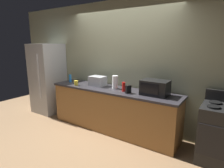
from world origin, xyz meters
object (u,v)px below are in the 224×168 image
cordless_phone (128,89)px  bottle_spray_cleaner (70,78)px  paper_towel_roll (115,82)px  refrigerator (48,78)px  stove_range (221,134)px  microwave (155,88)px  bottle_hot_sauce (124,87)px  toaster_oven (98,81)px  mug_yellow (76,83)px

cordless_phone → bottle_spray_cleaner: bearing=-165.6°
paper_towel_roll → bottle_spray_cleaner: bearing=-178.1°
refrigerator → paper_towel_roll: size_ratio=6.67×
stove_range → bottle_spray_cleaner: (-3.22, 0.01, 0.53)m
microwave → bottle_hot_sauce: microwave is taller
refrigerator → cordless_phone: (2.50, -0.12, 0.07)m
refrigerator → toaster_oven: 1.63m
refrigerator → bottle_spray_cleaner: 0.84m
refrigerator → bottle_spray_cleaner: size_ratio=9.93×
toaster_oven → paper_towel_roll: bearing=-1.2°
stove_range → bottle_spray_cleaner: size_ratio=5.96×
microwave → refrigerator: bearing=-179.1°
microwave → cordless_phone: size_ratio=3.20×
toaster_oven → mug_yellow: toaster_oven is taller
cordless_phone → mug_yellow: size_ratio=1.44×
cordless_phone → bottle_hot_sauce: 0.16m
stove_range → cordless_phone: (-1.55, -0.12, 0.51)m
bottle_hot_sauce → mug_yellow: bottle_hot_sauce is taller
bottle_spray_cleaner → mug_yellow: bottle_spray_cleaner is taller
paper_towel_roll → mug_yellow: paper_towel_roll is taller
stove_range → bottle_hot_sauce: bottle_hot_sauce is taller
bottle_spray_cleaner → stove_range: bearing=-0.1°
paper_towel_roll → cordless_phone: bearing=-22.7°
refrigerator → bottle_hot_sauce: 2.36m
refrigerator → mug_yellow: (1.20, -0.17, 0.05)m
refrigerator → mug_yellow: refrigerator is taller
toaster_oven → bottle_hot_sauce: (0.73, -0.11, -0.01)m
refrigerator → microwave: refrigerator is taller
refrigerator → stove_range: size_ratio=1.67×
toaster_oven → bottle_hot_sauce: size_ratio=1.85×
paper_towel_roll → mug_yellow: (-0.89, -0.22, -0.08)m
bottle_hot_sauce → bottle_spray_cleaner: bottle_hot_sauce is taller
bottle_hot_sauce → bottle_spray_cleaner: bearing=177.7°
bottle_hot_sauce → mug_yellow: 1.16m
stove_range → mug_yellow: stove_range is taller
cordless_phone → bottle_spray_cleaner: 1.67m
toaster_oven → paper_towel_roll: (0.46, -0.01, 0.03)m
toaster_oven → cordless_phone: size_ratio=2.27×
toaster_oven → bottle_spray_cleaner: (-0.80, -0.05, -0.01)m
stove_range → cordless_phone: size_ratio=7.20×
mug_yellow → stove_range: bearing=3.4°
paper_towel_roll → toaster_oven: bearing=178.8°
mug_yellow → bottle_hot_sauce: bearing=5.7°
cordless_phone → bottle_spray_cleaner: size_ratio=0.83×
cordless_phone → mug_yellow: 1.30m
stove_range → bottle_spray_cleaner: bottle_spray_cleaner is taller
refrigerator → toaster_oven: size_ratio=5.29×
microwave → toaster_oven: bearing=179.5°
refrigerator → mug_yellow: size_ratio=17.22×
stove_range → cordless_phone: bearing=-175.6°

